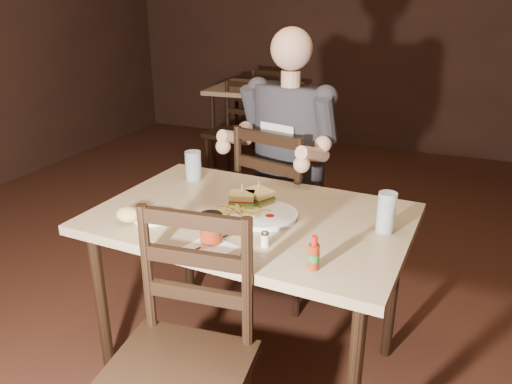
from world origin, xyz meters
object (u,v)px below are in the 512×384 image
at_px(chair_near, 174,376).
at_px(glass_right, 386,213).
at_px(main_table, 251,231).
at_px(bg_chair_far, 274,109).
at_px(chair_far, 288,212).
at_px(side_plate, 153,218).
at_px(dinner_plate, 264,216).
at_px(bg_chair_near, 232,133).
at_px(diner, 285,126).
at_px(syrup_dispenser, 211,228).
at_px(glass_left, 193,166).
at_px(hot_sauce, 314,253).
at_px(bg_table, 255,96).

distance_m(chair_near, glass_right, 0.95).
relative_size(main_table, bg_chair_far, 1.49).
relative_size(chair_far, side_plate, 6.48).
bearing_deg(dinner_plate, main_table, 168.28).
relative_size(bg_chair_near, dinner_plate, 3.27).
relative_size(diner, syrup_dispenser, 8.63).
distance_m(chair_near, diner, 1.38).
distance_m(bg_chair_far, bg_chair_near, 1.10).
distance_m(glass_right, side_plate, 0.92).
bearing_deg(glass_left, dinner_plate, -30.19).
bearing_deg(bg_chair_far, hot_sauce, 119.75).
distance_m(chair_near, glass_left, 1.09).
height_order(diner, side_plate, diner).
bearing_deg(bg_chair_far, side_plate, 110.13).
bearing_deg(glass_left, main_table, -32.43).
relative_size(diner, side_plate, 6.25).
height_order(main_table, bg_chair_near, bg_chair_near).
distance_m(dinner_plate, glass_left, 0.56).
height_order(diner, glass_right, diner).
height_order(main_table, side_plate, side_plate).
xyz_separation_m(diner, glass_left, (-0.35, -0.35, -0.15)).
relative_size(bg_table, chair_near, 0.87).
bearing_deg(chair_far, chair_near, 107.97).
distance_m(main_table, chair_far, 0.70).
height_order(chair_far, glass_left, chair_far).
bearing_deg(chair_far, hot_sauce, 127.77).
bearing_deg(bg_chair_near, chair_far, -47.31).
bearing_deg(dinner_plate, diner, 102.20).
bearing_deg(side_plate, syrup_dispenser, -15.39).
bearing_deg(diner, bg_chair_near, 138.09).
bearing_deg(bg_table, side_plate, -74.78).
distance_m(bg_chair_far, glass_left, 3.20).
bearing_deg(dinner_plate, chair_far, 100.35).
xyz_separation_m(bg_chair_near, glass_right, (1.70, -2.21, 0.41)).
bearing_deg(dinner_plate, glass_left, 149.81).
relative_size(glass_left, glass_right, 0.90).
height_order(dinner_plate, syrup_dispenser, syrup_dispenser).
bearing_deg(bg_table, dinner_plate, -66.48).
xyz_separation_m(bg_chair_near, diner, (1.09, -1.64, 0.55)).
relative_size(glass_left, hot_sauce, 1.20).
bearing_deg(main_table, bg_chair_far, 109.17).
distance_m(chair_far, side_plate, 0.95).
xyz_separation_m(bg_table, hot_sauce, (1.53, -3.13, 0.15)).
relative_size(bg_chair_near, glass_left, 6.12).
height_order(bg_table, glass_left, glass_left).
relative_size(chair_far, bg_chair_near, 1.14).
relative_size(diner, glass_left, 6.69).
xyz_separation_m(chair_near, glass_left, (-0.44, 0.93, 0.36)).
relative_size(glass_right, side_plate, 1.04).
bearing_deg(diner, glass_right, -28.56).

